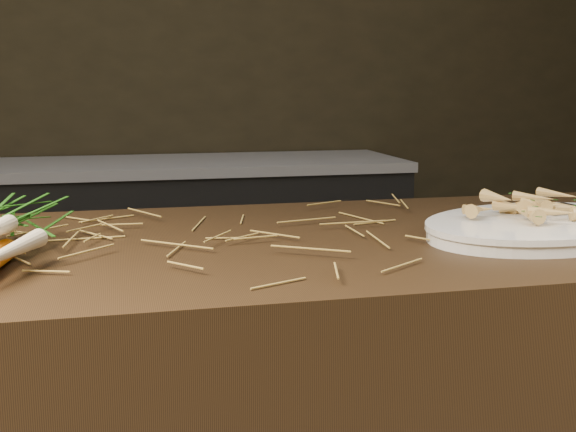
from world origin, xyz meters
name	(u,v)px	position (x,y,z in m)	size (l,w,h in m)	color
back_counter	(187,258)	(0.30, 2.18, 0.42)	(1.82, 0.62, 0.84)	black
straw_bedding	(100,242)	(0.00, 0.30, 0.91)	(1.40, 0.60, 0.02)	olive
serving_platter	(541,228)	(0.72, 0.23, 0.91)	(0.44, 0.29, 0.02)	white
roasted_veg_heap	(542,207)	(0.72, 0.23, 0.95)	(0.22, 0.16, 0.05)	#AB8145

